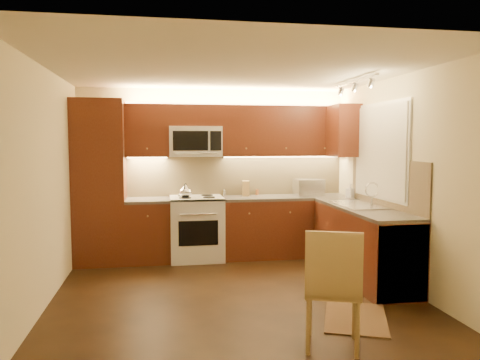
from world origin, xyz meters
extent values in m
cube|color=black|center=(0.00, 0.00, 0.00)|extent=(4.00, 4.00, 0.01)
cube|color=beige|center=(0.00, 0.00, 2.50)|extent=(4.00, 4.00, 0.01)
cube|color=beige|center=(0.00, 2.00, 1.25)|extent=(4.00, 0.01, 2.50)
cube|color=beige|center=(0.00, -2.00, 1.25)|extent=(4.00, 0.01, 2.50)
cube|color=beige|center=(-2.00, 0.00, 1.25)|extent=(0.01, 4.00, 2.50)
cube|color=beige|center=(2.00, 0.00, 1.25)|extent=(0.01, 4.00, 2.50)
cube|color=#491B0F|center=(-1.65, 1.70, 1.15)|extent=(0.70, 0.60, 2.30)
cube|color=#491B0F|center=(-0.99, 1.70, 0.43)|extent=(0.62, 0.60, 0.86)
cube|color=#363331|center=(-0.99, 1.70, 0.88)|extent=(0.62, 0.60, 0.04)
cube|color=#491B0F|center=(1.04, 1.70, 0.43)|extent=(1.92, 0.60, 0.86)
cube|color=#363331|center=(1.04, 1.70, 0.88)|extent=(1.92, 0.60, 0.04)
cube|color=#491B0F|center=(1.70, 0.40, 0.43)|extent=(0.60, 2.00, 0.86)
cube|color=#363331|center=(1.70, 0.40, 0.88)|extent=(0.60, 2.00, 0.04)
cube|color=silver|center=(1.70, -0.30, 0.43)|extent=(0.58, 0.60, 0.84)
cube|color=tan|center=(0.35, 1.99, 1.20)|extent=(3.30, 0.02, 0.60)
cube|color=tan|center=(1.99, 0.40, 1.20)|extent=(0.02, 2.00, 0.60)
cube|color=#491B0F|center=(-0.99, 1.82, 1.88)|extent=(0.62, 0.35, 0.75)
cube|color=#491B0F|center=(1.04, 1.82, 1.88)|extent=(1.92, 0.35, 0.75)
cube|color=#491B0F|center=(-0.30, 1.82, 2.09)|extent=(0.76, 0.35, 0.31)
cube|color=#491B0F|center=(1.82, 1.40, 1.88)|extent=(0.35, 0.50, 0.75)
cube|color=silver|center=(1.99, 0.55, 1.60)|extent=(0.03, 1.44, 1.24)
cube|color=silver|center=(1.97, 0.55, 1.60)|extent=(0.02, 1.36, 1.16)
cube|color=silver|center=(1.55, 0.40, 2.46)|extent=(0.04, 1.20, 0.03)
cube|color=silver|center=(1.41, 1.73, 1.02)|extent=(0.42, 0.32, 0.25)
cube|color=#9F7D47|center=(0.46, 1.84, 1.01)|extent=(0.13, 0.18, 0.23)
cylinder|color=silver|center=(0.14, 1.94, 0.94)|extent=(0.05, 0.05, 0.09)
cylinder|color=brown|center=(0.14, 1.92, 0.94)|extent=(0.05, 0.05, 0.09)
cylinder|color=silver|center=(0.14, 1.88, 0.95)|extent=(0.05, 0.05, 0.10)
cylinder|color=brown|center=(0.66, 1.94, 0.94)|extent=(0.06, 0.06, 0.08)
imported|color=white|center=(1.92, 1.34, 1.00)|extent=(0.12, 0.12, 0.20)
cube|color=black|center=(1.04, -0.90, 0.01)|extent=(0.86, 1.02, 0.01)
camera|label=1|loc=(-0.81, -5.06, 1.72)|focal=35.00mm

